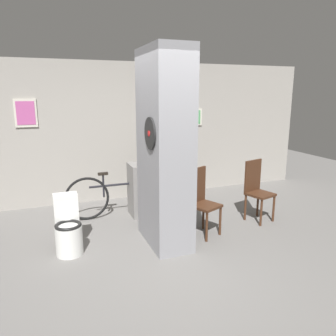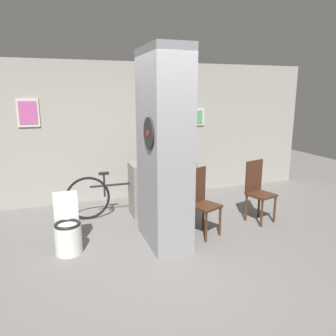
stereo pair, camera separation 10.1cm
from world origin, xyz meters
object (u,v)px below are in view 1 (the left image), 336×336
Objects in this scene: bicycle at (120,194)px; bottle_tall at (157,156)px; toilet at (68,229)px; chair_by_doorway at (257,188)px; chair_near_pillar at (201,199)px.

bicycle is 0.88m from bottle_tall.
toilet is 1.39m from bicycle.
bicycle is at bearing 48.40° from toilet.
chair_by_doorway is 2.25m from bicycle.
bicycle reaches higher than toilet.
bottle_tall is (-0.33, 1.05, 0.47)m from chair_near_pillar.
bicycle is (0.92, 1.04, 0.05)m from toilet.
bottle_tall is (0.62, -0.08, 0.63)m from bicycle.
chair_near_pillar is 1.20m from bottle_tall.
chair_near_pillar is at bearing -72.75° from bottle_tall.
bottle_tall reaches higher than chair_near_pillar.
toilet is at bearing -148.14° from bottle_tall.
chair_by_doorway is at bearing -14.78° from chair_near_pillar.
toilet is at bearing 152.81° from chair_near_pillar.
chair_by_doorway is 1.72m from bottle_tall.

